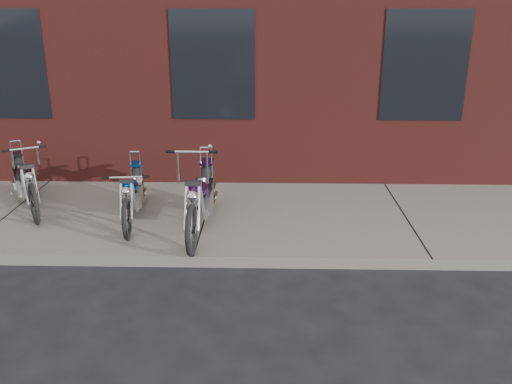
{
  "coord_description": "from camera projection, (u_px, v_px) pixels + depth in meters",
  "views": [
    {
      "loc": [
        0.94,
        -6.15,
        3.16
      ],
      "look_at": [
        0.77,
        0.8,
        0.74
      ],
      "focal_mm": 38.0,
      "sensor_mm": 36.0,
      "label": 1
    }
  ],
  "objects": [
    {
      "name": "chopper_blue",
      "position": [
        133.0,
        195.0,
        7.93
      ],
      "size": [
        0.49,
        2.0,
        0.87
      ],
      "rotation": [
        0.0,
        0.0,
        -1.45
      ],
      "color": "black",
      "rests_on": "sidewalk"
    },
    {
      "name": "sidewalk",
      "position": [
        207.0,
        218.0,
        8.26
      ],
      "size": [
        22.0,
        3.0,
        0.15
      ],
      "primitive_type": "cube",
      "color": "gray",
      "rests_on": "ground"
    },
    {
      "name": "chopper_third",
      "position": [
        25.0,
        183.0,
        8.38
      ],
      "size": [
        1.19,
        1.89,
        1.09
      ],
      "rotation": [
        0.0,
        0.0,
        -1.03
      ],
      "color": "black",
      "rests_on": "sidewalk"
    },
    {
      "name": "chopper_purple",
      "position": [
        201.0,
        200.0,
        7.57
      ],
      "size": [
        0.56,
        2.32,
        1.3
      ],
      "rotation": [
        0.0,
        0.0,
        -1.59
      ],
      "color": "black",
      "rests_on": "sidewalk"
    },
    {
      "name": "ground",
      "position": [
        194.0,
        267.0,
        6.87
      ],
      "size": [
        120.0,
        120.0,
        0.0
      ],
      "primitive_type": "plane",
      "color": "black",
      "rests_on": "ground"
    }
  ]
}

